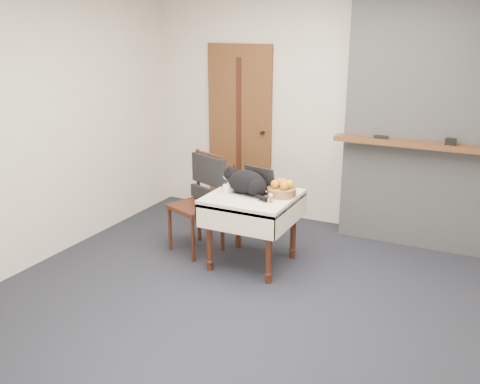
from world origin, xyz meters
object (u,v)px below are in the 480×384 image
at_px(cat, 247,183).
at_px(fruit_basket, 282,189).
at_px(door, 240,130).
at_px(chair, 203,189).
at_px(cream_jar, 227,189).
at_px(laptop, 255,188).
at_px(side_table, 253,206).
at_px(pill_bottle, 271,198).

bearing_deg(cat, fruit_basket, 27.30).
relative_size(door, chair, 2.01).
bearing_deg(cream_jar, door, 111.85).
bearing_deg(laptop, side_table, -86.09).
distance_m(cat, fruit_basket, 0.32).
height_order(cat, fruit_basket, cat).
bearing_deg(cat, door, 126.10).
height_order(cat, pill_bottle, cat).
height_order(side_table, pill_bottle, pill_bottle).
relative_size(side_table, cream_jar, 9.63).
bearing_deg(pill_bottle, fruit_basket, 86.89).
bearing_deg(laptop, cat, -127.16).
height_order(laptop, fruit_basket, laptop).
bearing_deg(side_table, fruit_basket, 20.98).
xyz_separation_m(side_table, pill_bottle, (0.24, -0.13, 0.15)).
bearing_deg(fruit_basket, laptop, -165.90).
height_order(door, pill_bottle, door).
distance_m(cream_jar, fruit_basket, 0.52).
relative_size(laptop, pill_bottle, 4.89).
xyz_separation_m(side_table, cat, (-0.05, -0.01, 0.23)).
bearing_deg(door, pill_bottle, -55.20).
distance_m(door, fruit_basket, 1.70).
bearing_deg(laptop, chair, -177.96).
height_order(laptop, cream_jar, laptop).
xyz_separation_m(fruit_basket, chair, (-0.86, 0.04, -0.13)).
bearing_deg(cat, chair, 172.42).
relative_size(side_table, chair, 0.78).
xyz_separation_m(side_table, fruit_basket, (0.25, 0.10, 0.17)).
distance_m(cream_jar, chair, 0.43).
xyz_separation_m(cream_jar, pill_bottle, (0.48, -0.07, -0.00)).
bearing_deg(pill_bottle, cream_jar, 171.10).
bearing_deg(cat, side_table, 22.24).
xyz_separation_m(laptop, fruit_basket, (0.25, 0.06, 0.00)).
xyz_separation_m(cat, cream_jar, (-0.19, -0.05, -0.07)).
bearing_deg(fruit_basket, chair, 177.34).
distance_m(cat, chair, 0.61).
bearing_deg(pill_bottle, chair, 162.33).
xyz_separation_m(door, cream_jar, (0.58, -1.45, -0.26)).
xyz_separation_m(pill_bottle, fruit_basket, (0.01, 0.23, 0.02)).
xyz_separation_m(side_table, chair, (-0.61, 0.14, 0.05)).
distance_m(laptop, pill_bottle, 0.29).
distance_m(side_table, chair, 0.63).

